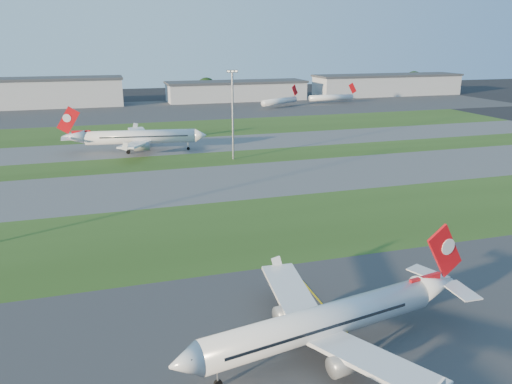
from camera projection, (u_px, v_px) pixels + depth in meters
name	position (u px, v px, depth m)	size (l,w,h in m)	color
grass_strip_a	(231.00, 231.00, 92.08)	(300.00, 34.00, 0.01)	#2B4517
taxiway_a	(198.00, 184.00, 122.28)	(300.00, 32.00, 0.01)	#515154
grass_strip_b	(182.00, 161.00, 145.15)	(300.00, 18.00, 0.01)	#2B4517
taxiway_b	(171.00, 147.00, 165.28)	(300.00, 26.00, 0.01)	#515154
grass_strip_c	(160.00, 130.00, 195.47)	(300.00, 40.00, 0.01)	#2B4517
apron_far	(146.00, 111.00, 250.37)	(400.00, 80.00, 0.01)	#333335
airliner_parked	(324.00, 322.00, 54.93)	(35.24, 29.64, 11.08)	silver
airliner_taxiing	(140.00, 137.00, 156.41)	(41.67, 35.11, 13.05)	silver
mini_jet_near	(280.00, 101.00, 261.44)	(25.32, 16.37, 9.48)	silver
mini_jet_far	(331.00, 97.00, 278.28)	(28.60, 3.38, 9.48)	silver
light_mast_centre	(233.00, 109.00, 143.21)	(3.20, 0.70, 25.80)	gray
hangar_west	(53.00, 92.00, 263.02)	(71.40, 23.00, 15.20)	#A3A5AB
hangar_east	(236.00, 91.00, 291.57)	(81.60, 23.00, 11.20)	#A3A5AB
hangar_far_east	(387.00, 85.00, 319.25)	(96.90, 23.00, 13.20)	#A3A5AB
tree_mid_west	(103.00, 92.00, 280.60)	(9.90, 9.90, 10.80)	black
tree_mid_east	(206.00, 87.00, 299.84)	(11.55, 11.55, 12.60)	black
tree_east	(322.00, 85.00, 319.18)	(10.45, 10.45, 11.40)	black
tree_far_east	(413.00, 80.00, 342.04)	(12.65, 12.65, 13.80)	black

